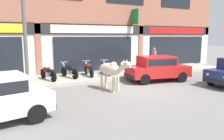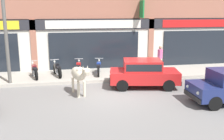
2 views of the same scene
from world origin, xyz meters
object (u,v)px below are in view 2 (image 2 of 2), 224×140
object	(u,v)px
motorcycle_0	(35,71)
motorcycle_2	(79,68)
cow	(79,74)
car_3	(143,72)
motorcycle_1	(57,69)
motorcycle_3	(99,68)
pedestrian	(160,56)
utility_pole	(6,31)

from	to	relation	value
motorcycle_0	motorcycle_2	distance (m)	2.51
motorcycle_2	motorcycle_0	bearing A→B (deg)	-175.65
cow	car_3	bearing A→B (deg)	11.58
motorcycle_1	motorcycle_3	distance (m)	2.45
motorcycle_0	motorcycle_1	distance (m)	1.27
motorcycle_0	motorcycle_1	world-z (taller)	same
pedestrian	utility_pole	distance (m)	9.03
motorcycle_0	motorcycle_1	bearing A→B (deg)	7.72
motorcycle_0	pedestrian	size ratio (longest dim) A/B	1.11
motorcycle_2	motorcycle_1	bearing A→B (deg)	-179.11
car_3	motorcycle_2	distance (m)	4.14
utility_pole	motorcycle_0	bearing A→B (deg)	38.56
motorcycle_1	utility_pole	bearing A→B (deg)	-155.53
cow	car_3	distance (m)	3.44
cow	motorcycle_3	size ratio (longest dim) A/B	1.17
motorcycle_1	motorcycle_2	bearing A→B (deg)	0.89
car_3	utility_pole	bearing A→B (deg)	167.82
motorcycle_0	pedestrian	world-z (taller)	pedestrian
car_3	motorcycle_0	bearing A→B (deg)	156.94
motorcycle_2	motorcycle_3	bearing A→B (deg)	-3.52
car_3	motorcycle_0	xyz separation A→B (m)	(-5.70, 2.43, -0.26)
car_3	pedestrian	size ratio (longest dim) A/B	2.37
motorcycle_1	motorcycle_3	xyz separation A→B (m)	(2.44, -0.05, 0.00)
cow	motorcycle_2	size ratio (longest dim) A/B	1.16
motorcycle_1	utility_pole	distance (m)	3.56
motorcycle_0	motorcycle_1	xyz separation A→B (m)	(1.26, 0.17, 0.00)
cow	motorcycle_1	distance (m)	3.49
motorcycle_3	utility_pole	distance (m)	5.52
cow	pedestrian	distance (m)	6.26
motorcycle_1	pedestrian	distance (m)	6.37
motorcycle_1	cow	bearing A→B (deg)	-71.88
car_3	motorcycle_3	bearing A→B (deg)	128.07
car_3	motorcycle_1	distance (m)	5.15
car_3	motorcycle_3	size ratio (longest dim) A/B	2.11
motorcycle_3	utility_pole	world-z (taller)	utility_pole
motorcycle_3	pedestrian	size ratio (longest dim) A/B	1.13
car_3	motorcycle_0	world-z (taller)	car_3
cow	utility_pole	distance (m)	4.54
motorcycle_1	utility_pole	xyz separation A→B (m)	(-2.44, -1.11, 2.33)
motorcycle_0	motorcycle_2	size ratio (longest dim) A/B	0.98
car_3	motorcycle_1	size ratio (longest dim) A/B	2.13
motorcycle_2	utility_pole	size ratio (longest dim) A/B	0.33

